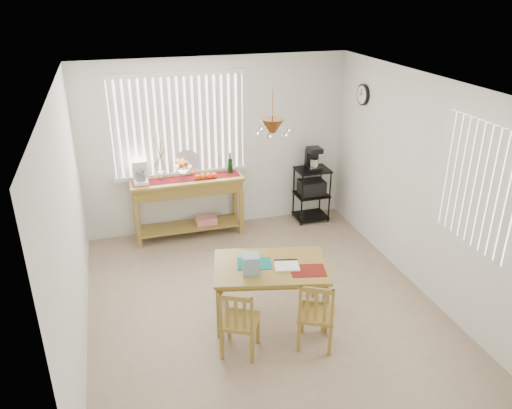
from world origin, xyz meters
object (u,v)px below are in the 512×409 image
object	(u,v)px
sideboard	(188,193)
chair_right	(316,315)
dining_table	(270,271)
chair_left	(239,322)
cart_items	(313,159)
wire_cart	(312,189)

from	to	relation	value
sideboard	chair_right	world-z (taller)	sideboard
dining_table	chair_left	xyz separation A→B (m)	(-0.50, -0.52, -0.20)
sideboard	cart_items	bearing A→B (deg)	0.26
wire_cart	cart_items	distance (m)	0.51
chair_left	chair_right	distance (m)	0.80
dining_table	cart_items	bearing A→B (deg)	57.76
sideboard	chair_left	xyz separation A→B (m)	(0.04, -2.78, -0.30)
dining_table	sideboard	bearing A→B (deg)	103.32
dining_table	chair_left	bearing A→B (deg)	-133.78
wire_cart	chair_right	bearing A→B (deg)	-111.41
wire_cart	cart_items	size ratio (longest dim) A/B	2.43
wire_cart	cart_items	world-z (taller)	cart_items
chair_right	chair_left	bearing A→B (deg)	171.63
chair_left	chair_right	bearing A→B (deg)	-8.37
cart_items	sideboard	bearing A→B (deg)	-179.74
dining_table	chair_left	size ratio (longest dim) A/B	1.77
sideboard	cart_items	distance (m)	1.99
cart_items	dining_table	distance (m)	2.71
chair_right	cart_items	bearing A→B (deg)	68.66
sideboard	dining_table	size ratio (longest dim) A/B	1.17
sideboard	chair_right	xyz separation A→B (m)	(0.83, -2.89, -0.30)
cart_items	dining_table	bearing A→B (deg)	-122.24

